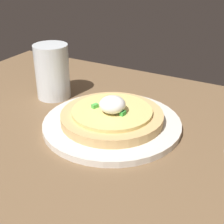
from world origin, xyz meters
TOP-DOWN VIEW (x-y plane):
  - dining_table at (0.00, 0.00)cm, footprint 93.78×68.40cm
  - plate at (-3.38, -2.05)cm, footprint 27.49×27.49cm
  - pizza at (-3.42, -1.99)cm, footprint 20.32×20.32cm
  - cup_near at (15.82, -8.20)cm, footprint 7.92×7.92cm

SIDE VIEW (x-z plane):
  - dining_table at x=0.00cm, z-range 0.00..2.53cm
  - plate at x=-3.38cm, z-range 2.53..3.79cm
  - pizza at x=-3.42cm, z-range 2.32..8.05cm
  - cup_near at x=15.82cm, z-range 2.25..14.84cm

